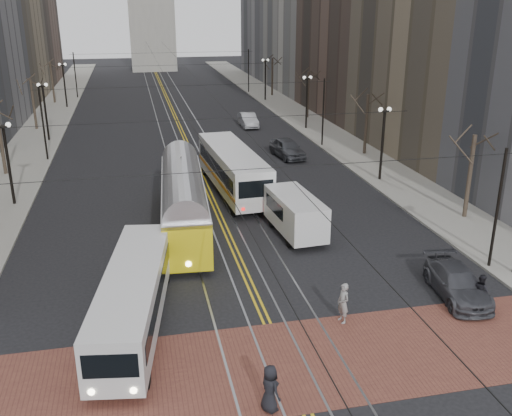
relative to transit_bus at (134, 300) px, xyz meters
name	(u,v)px	position (x,y,z in m)	size (l,w,h in m)	color
ground	(263,313)	(5.70, 0.00, -1.35)	(260.00, 260.00, 0.00)	black
sidewalk_left	(45,127)	(-9.30, 45.00, -1.28)	(5.00, 140.00, 0.15)	gray
sidewalk_right	(299,117)	(20.70, 45.00, -1.28)	(5.00, 140.00, 0.15)	gray
crosswalk_band	(285,364)	(5.70, -4.00, -1.34)	(25.00, 6.00, 0.01)	brown
streetcar_rails	(178,122)	(5.70, 45.00, -1.35)	(4.80, 130.00, 0.02)	gray
centre_lines	(178,122)	(5.70, 45.00, -1.34)	(0.42, 130.00, 0.01)	gold
lamp_posts	(192,127)	(5.70, 28.75, 1.45)	(27.60, 57.20, 5.60)	black
street_trees	(185,114)	(5.70, 35.25, 1.45)	(31.68, 53.28, 5.60)	#382D23
trolley_wires	(185,105)	(5.70, 34.83, 2.42)	(25.96, 120.00, 6.60)	black
transit_bus	(134,300)	(0.00, 0.00, 0.00)	(2.25, 10.81, 2.70)	silver
streetcar	(184,206)	(3.20, 10.89, 0.27)	(2.55, 13.74, 3.24)	yellow
rear_bus	(233,171)	(7.50, 17.71, 0.27)	(2.70, 12.42, 3.24)	silver
cargo_van	(295,216)	(9.70, 8.66, -0.10)	(2.18, 5.66, 2.50)	silver
sedan_grey	(287,148)	(14.12, 26.63, -0.49)	(2.03, 5.04, 1.72)	#45474D
sedan_silver	(248,120)	(13.34, 40.66, -0.58)	(1.64, 4.71, 1.55)	#B4B6BC
sedan_parked	(457,283)	(15.20, -0.45, -0.63)	(2.02, 4.96, 1.44)	#43444B
pedestrian_a	(270,389)	(4.47, -6.50, -0.45)	(0.87, 0.57, 1.78)	black
pedestrian_b	(343,303)	(9.00, -1.50, -0.41)	(0.68, 0.44, 1.86)	gray
pedestrian_c	(481,290)	(15.78, -1.50, -0.55)	(0.77, 0.60, 1.59)	black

